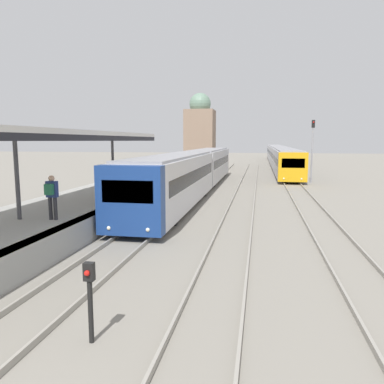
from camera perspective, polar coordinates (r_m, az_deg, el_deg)
The scene contains 7 objects.
platform_canopy at distance 15.26m, azimuth -25.34°, elevation 8.23°, with size 4.00×23.12×3.37m.
person_on_platform at distance 14.79m, azimuth -20.60°, elevation -0.25°, with size 0.40×0.40×1.66m.
train_near at distance 29.26m, azimuth 0.53°, elevation 3.50°, with size 2.65×30.62×3.12m.
train_far at distance 61.92m, azimuth 13.04°, elevation 5.55°, with size 2.59×55.08×3.02m.
signal_post_near at distance 7.76m, azimuth -15.31°, elevation -14.62°, with size 0.20×0.21×1.63m.
signal_mast_far at distance 36.66m, azimuth 17.88°, elevation 6.93°, with size 0.28×0.29×5.82m.
distant_domed_building at distance 53.09m, azimuth 1.23°, elevation 8.89°, with size 4.00×4.00×10.48m.
Camera 1 is at (4.94, -2.09, 3.95)m, focal length 35.00 mm.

